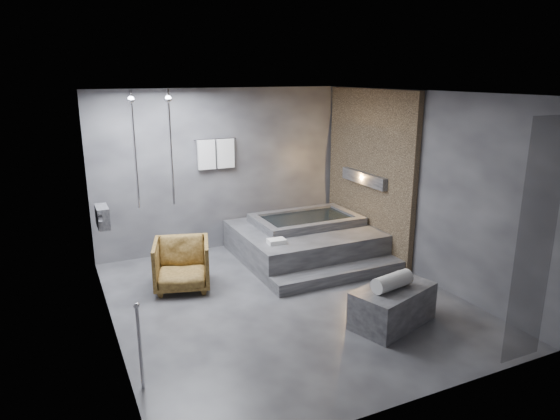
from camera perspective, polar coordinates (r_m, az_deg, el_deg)
room at (r=6.84m, az=2.74°, el=4.39°), size 5.00×5.04×2.82m
tub_deck at (r=8.56m, az=2.73°, el=-3.62°), size 2.20×2.00×0.50m
tub_step at (r=7.66m, az=6.86°, el=-7.33°), size 2.20×0.36×0.18m
concrete_bench at (r=6.47m, az=12.74°, el=-10.62°), size 1.20×0.89×0.48m
driftwood_chair at (r=7.39m, az=-11.15°, el=-6.13°), size 0.97×0.98×0.73m
rolled_towel at (r=6.29m, az=12.70°, el=-7.98°), size 0.58×0.30×0.20m
deck_towel at (r=7.68m, az=-0.39°, el=-3.60°), size 0.28×0.22×0.07m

